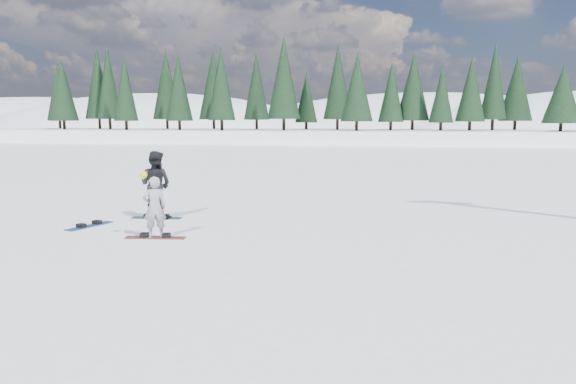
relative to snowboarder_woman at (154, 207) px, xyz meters
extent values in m
plane|color=white|center=(-0.25, -0.52, -0.79)|extent=(420.00, 420.00, 0.00)
cube|color=white|center=(-0.25, 54.48, -1.79)|extent=(90.00, 14.00, 5.00)
ellipsoid|color=white|center=(-70.25, 169.48, -14.40)|extent=(143.00, 110.00, 49.50)
ellipsoid|color=white|center=(19.75, 199.48, -15.42)|extent=(182.00, 140.00, 53.20)
ellipsoid|color=white|center=(-140.25, 209.48, -15.09)|extent=(169.00, 130.00, 52.00)
cone|color=black|center=(-38.25, 54.48, 4.46)|extent=(3.20, 3.20, 7.50)
cone|color=black|center=(-35.08, 54.48, 4.46)|extent=(3.20, 3.20, 7.50)
cone|color=black|center=(-31.91, 54.48, 4.46)|extent=(3.20, 3.20, 7.50)
cone|color=black|center=(-28.75, 54.48, 4.46)|extent=(3.20, 3.20, 7.50)
cone|color=black|center=(-25.58, 54.48, 4.46)|extent=(3.20, 3.20, 7.50)
cone|color=black|center=(-22.41, 54.48, 4.46)|extent=(3.20, 3.20, 7.50)
cone|color=black|center=(-19.25, 54.48, 4.46)|extent=(3.20, 3.20, 7.50)
cone|color=black|center=(-16.08, 54.48, 4.46)|extent=(3.20, 3.20, 7.50)
cone|color=black|center=(-12.91, 54.48, 4.46)|extent=(3.20, 3.20, 7.50)
cone|color=black|center=(-9.75, 54.48, 4.46)|extent=(3.20, 3.20, 7.50)
cone|color=black|center=(-6.58, 54.48, 4.46)|extent=(3.20, 3.20, 7.50)
cone|color=black|center=(-3.41, 54.48, 4.46)|extent=(3.20, 3.20, 7.50)
cone|color=black|center=(-0.25, 54.48, 4.46)|extent=(3.20, 3.20, 7.50)
cone|color=black|center=(2.92, 54.48, 4.46)|extent=(3.20, 3.20, 7.50)
cone|color=black|center=(6.09, 54.48, 4.46)|extent=(3.20, 3.20, 7.50)
cone|color=black|center=(9.25, 54.48, 4.46)|extent=(3.20, 3.20, 7.50)
cone|color=black|center=(12.42, 54.48, 4.46)|extent=(3.20, 3.20, 7.50)
cone|color=black|center=(15.59, 54.48, 4.46)|extent=(3.20, 3.20, 7.50)
cone|color=black|center=(18.75, 54.48, 4.46)|extent=(3.20, 3.20, 7.50)
cone|color=black|center=(21.92, 54.48, 4.46)|extent=(3.20, 3.20, 7.50)
cone|color=black|center=(25.09, 54.48, 4.46)|extent=(3.20, 3.20, 7.50)
imported|color=#9F9FA4|center=(0.00, 0.00, -0.01)|extent=(0.68, 0.61, 1.55)
sphere|color=yellow|center=(-0.20, -0.12, 0.81)|extent=(0.18, 0.18, 0.18)
imported|color=black|center=(-1.07, 2.65, 0.22)|extent=(1.10, 0.92, 2.02)
cube|color=maroon|center=(0.00, 0.00, -0.78)|extent=(1.52, 0.44, 0.03)
cube|color=#175282|center=(-1.07, 2.65, -0.78)|extent=(1.52, 0.39, 0.03)
cube|color=#1A478F|center=(-2.40, 1.13, -0.78)|extent=(0.73, 1.51, 0.03)
camera|label=1|loc=(5.55, -12.99, 2.20)|focal=35.00mm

